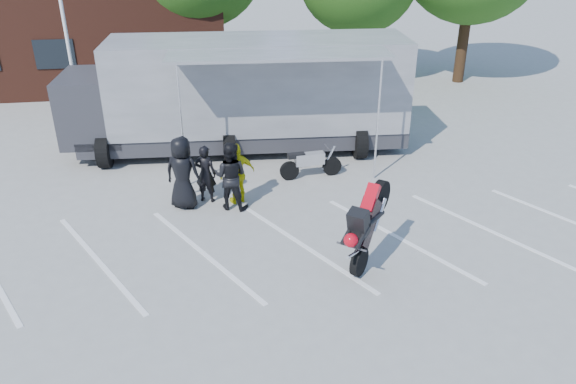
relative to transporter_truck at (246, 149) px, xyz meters
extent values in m
plane|color=#9D9D98|center=(0.69, -7.43, 0.00)|extent=(100.00, 100.00, 0.00)
cube|color=white|center=(0.69, -6.43, 0.01)|extent=(18.09, 13.33, 0.01)
cube|color=#4F2519|center=(-9.31, 10.57, 3.50)|extent=(18.00, 8.00, 7.00)
cylinder|color=white|center=(-5.81, 2.57, 4.00)|extent=(0.12, 0.12, 8.00)
cylinder|color=#382314|center=(-1.31, 8.57, 1.62)|extent=(0.50, 0.50, 3.24)
cylinder|color=#382314|center=(5.69, 7.57, 1.44)|extent=(0.50, 0.50, 2.88)
cylinder|color=#382314|center=(10.69, 7.07, 1.71)|extent=(0.50, 0.50, 3.42)
imported|color=black|center=(-1.96, -3.96, 1.01)|extent=(1.16, 0.97, 2.02)
imported|color=black|center=(-1.37, -3.70, 0.82)|extent=(0.70, 0.58, 1.65)
imported|color=black|center=(-0.71, -4.20, 0.95)|extent=(1.11, 0.99, 1.89)
imported|color=#D6D40B|center=(-0.51, -3.91, 0.87)|extent=(1.10, 0.77, 1.73)
camera|label=1|loc=(-1.17, -17.82, 7.21)|focal=35.00mm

